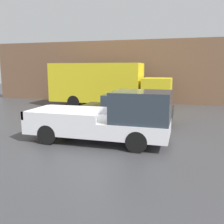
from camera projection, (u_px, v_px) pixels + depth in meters
ground_plane at (110, 136)px, 10.47m from camera, size 60.00×60.00×0.00m
building_wall at (147, 72)px, 20.05m from camera, size 28.00×0.15×5.08m
pickup_truck at (113, 119)px, 9.50m from camera, size 5.47×2.09×2.00m
car at (127, 108)px, 13.09m from camera, size 4.76×1.98×1.48m
delivery_truck at (105, 84)px, 18.14m from camera, size 8.64×2.55×3.18m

